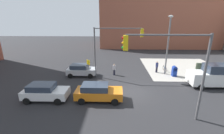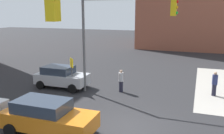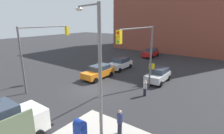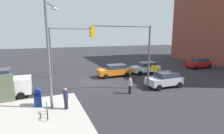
{
  "view_description": "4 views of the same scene",
  "coord_description": "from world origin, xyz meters",
  "px_view_note": "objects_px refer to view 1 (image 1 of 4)",
  "views": [
    {
      "loc": [
        -1.63,
        -14.56,
        7.26
      ],
      "look_at": [
        -2.22,
        2.7,
        1.93
      ],
      "focal_mm": 24.0,
      "sensor_mm": 36.0,
      "label": 1
    },
    {
      "loc": [
        3.11,
        -11.0,
        5.67
      ],
      "look_at": [
        -1.6,
        2.18,
        2.49
      ],
      "focal_mm": 40.0,
      "sensor_mm": 36.0,
      "label": 2
    },
    {
      "loc": [
        12.32,
        11.9,
        7.14
      ],
      "look_at": [
        -2.79,
        0.7,
        1.97
      ],
      "focal_mm": 28.0,
      "sensor_mm": 36.0,
      "label": 3
    },
    {
      "loc": [
        5.76,
        19.44,
        5.62
      ],
      "look_at": [
        -1.95,
        0.77,
        1.85
      ],
      "focal_mm": 28.0,
      "sensor_mm": 36.0,
      "label": 4
    }
  ],
  "objects_px": {
    "pedestrian_crossing": "(157,67)",
    "bicycle_leaning_on_fence": "(165,69)",
    "coupe_orange": "(98,92)",
    "pedestrian_waiting": "(114,69)",
    "mailbox_blue": "(174,71)",
    "street_lamp_corner": "(168,41)",
    "van_white_delivery": "(215,76)",
    "smokestack": "(223,13)",
    "sedan_silver": "(81,70)",
    "sedan_white": "(45,92)",
    "traffic_signal_se_corner": "(173,61)",
    "traffic_signal_nw_corner": "(114,42)"
  },
  "relations": [
    {
      "from": "traffic_signal_nw_corner",
      "to": "sedan_white",
      "type": "xyz_separation_m",
      "value": [
        -6.37,
        -6.43,
        -3.84
      ]
    },
    {
      "from": "smokestack",
      "to": "pedestrian_crossing",
      "type": "height_order",
      "value": "smokestack"
    },
    {
      "from": "pedestrian_crossing",
      "to": "bicycle_leaning_on_fence",
      "type": "bearing_deg",
      "value": 31.99
    },
    {
      "from": "street_lamp_corner",
      "to": "pedestrian_crossing",
      "type": "bearing_deg",
      "value": 130.05
    },
    {
      "from": "street_lamp_corner",
      "to": "pedestrian_waiting",
      "type": "distance_m",
      "value": 8.08
    },
    {
      "from": "traffic_signal_nw_corner",
      "to": "bicycle_leaning_on_fence",
      "type": "xyz_separation_m",
      "value": [
        7.66,
        2.7,
        -4.33
      ]
    },
    {
      "from": "mailbox_blue",
      "to": "bicycle_leaning_on_fence",
      "type": "bearing_deg",
      "value": 105.28
    },
    {
      "from": "smokestack",
      "to": "van_white_delivery",
      "type": "relative_size",
      "value": 3.49
    },
    {
      "from": "van_white_delivery",
      "to": "sedan_silver",
      "type": "bearing_deg",
      "value": 169.83
    },
    {
      "from": "bicycle_leaning_on_fence",
      "to": "street_lamp_corner",
      "type": "bearing_deg",
      "value": -106.48
    },
    {
      "from": "sedan_white",
      "to": "smokestack",
      "type": "bearing_deg",
      "value": 41.83
    },
    {
      "from": "smokestack",
      "to": "van_white_delivery",
      "type": "xyz_separation_m",
      "value": [
        -17.7,
        -28.2,
        -8.15
      ]
    },
    {
      "from": "coupe_orange",
      "to": "pedestrian_waiting",
      "type": "xyz_separation_m",
      "value": [
        1.38,
        7.01,
        -0.01
      ]
    },
    {
      "from": "sedan_white",
      "to": "pedestrian_waiting",
      "type": "relative_size",
      "value": 2.6
    },
    {
      "from": "street_lamp_corner",
      "to": "van_white_delivery",
      "type": "bearing_deg",
      "value": -39.3
    },
    {
      "from": "van_white_delivery",
      "to": "pedestrian_crossing",
      "type": "relative_size",
      "value": 3.22
    },
    {
      "from": "smokestack",
      "to": "traffic_signal_se_corner",
      "type": "bearing_deg",
      "value": -125.95
    },
    {
      "from": "mailbox_blue",
      "to": "sedan_silver",
      "type": "distance_m",
      "value": 12.73
    },
    {
      "from": "van_white_delivery",
      "to": "pedestrian_crossing",
      "type": "distance_m",
      "value": 7.13
    },
    {
      "from": "pedestrian_crossing",
      "to": "bicycle_leaning_on_fence",
      "type": "xyz_separation_m",
      "value": [
        1.4,
        0.7,
        -0.52
      ]
    },
    {
      "from": "smokestack",
      "to": "van_white_delivery",
      "type": "height_order",
      "value": "smokestack"
    },
    {
      "from": "traffic_signal_se_corner",
      "to": "bicycle_leaning_on_fence",
      "type": "bearing_deg",
      "value": 73.89
    },
    {
      "from": "coupe_orange",
      "to": "pedestrian_waiting",
      "type": "relative_size",
      "value": 2.75
    },
    {
      "from": "van_white_delivery",
      "to": "traffic_signal_se_corner",
      "type": "bearing_deg",
      "value": -139.28
    },
    {
      "from": "coupe_orange",
      "to": "van_white_delivery",
      "type": "relative_size",
      "value": 0.82
    },
    {
      "from": "sedan_silver",
      "to": "pedestrian_crossing",
      "type": "height_order",
      "value": "pedestrian_crossing"
    },
    {
      "from": "smokestack",
      "to": "street_lamp_corner",
      "type": "height_order",
      "value": "smokestack"
    },
    {
      "from": "smokestack",
      "to": "pedestrian_waiting",
      "type": "xyz_separation_m",
      "value": [
        -29.24,
        -24.8,
        -8.6
      ]
    },
    {
      "from": "traffic_signal_se_corner",
      "to": "coupe_orange",
      "type": "bearing_deg",
      "value": 154.38
    },
    {
      "from": "sedan_silver",
      "to": "bicycle_leaning_on_fence",
      "type": "relative_size",
      "value": 2.21
    },
    {
      "from": "sedan_silver",
      "to": "pedestrian_crossing",
      "type": "relative_size",
      "value": 2.31
    },
    {
      "from": "coupe_orange",
      "to": "van_white_delivery",
      "type": "bearing_deg",
      "value": 15.63
    },
    {
      "from": "sedan_silver",
      "to": "coupe_orange",
      "type": "distance_m",
      "value": 7.22
    },
    {
      "from": "van_white_delivery",
      "to": "mailbox_blue",
      "type": "bearing_deg",
      "value": 136.24
    },
    {
      "from": "traffic_signal_nw_corner",
      "to": "coupe_orange",
      "type": "height_order",
      "value": "traffic_signal_nw_corner"
    },
    {
      "from": "sedan_white",
      "to": "pedestrian_crossing",
      "type": "relative_size",
      "value": 2.49
    },
    {
      "from": "sedan_white",
      "to": "sedan_silver",
      "type": "bearing_deg",
      "value": 73.97
    },
    {
      "from": "pedestrian_waiting",
      "to": "van_white_delivery",
      "type": "bearing_deg",
      "value": 62.05
    },
    {
      "from": "mailbox_blue",
      "to": "pedestrian_crossing",
      "type": "relative_size",
      "value": 0.85
    },
    {
      "from": "street_lamp_corner",
      "to": "mailbox_blue",
      "type": "bearing_deg",
      "value": -21.93
    },
    {
      "from": "mailbox_blue",
      "to": "sedan_silver",
      "type": "relative_size",
      "value": 0.37
    },
    {
      "from": "sedan_silver",
      "to": "coupe_orange",
      "type": "relative_size",
      "value": 0.88
    },
    {
      "from": "traffic_signal_nw_corner",
      "to": "street_lamp_corner",
      "type": "height_order",
      "value": "street_lamp_corner"
    },
    {
      "from": "mailbox_blue",
      "to": "pedestrian_crossing",
      "type": "bearing_deg",
      "value": 143.13
    },
    {
      "from": "traffic_signal_se_corner",
      "to": "pedestrian_waiting",
      "type": "bearing_deg",
      "value": 113.52
    },
    {
      "from": "bicycle_leaning_on_fence",
      "to": "pedestrian_waiting",
      "type": "bearing_deg",
      "value": -165.28
    },
    {
      "from": "pedestrian_crossing",
      "to": "pedestrian_waiting",
      "type": "relative_size",
      "value": 1.04
    },
    {
      "from": "smokestack",
      "to": "pedestrian_crossing",
      "type": "bearing_deg",
      "value": -134.44
    },
    {
      "from": "sedan_white",
      "to": "coupe_orange",
      "type": "relative_size",
      "value": 0.94
    },
    {
      "from": "street_lamp_corner",
      "to": "coupe_orange",
      "type": "xyz_separation_m",
      "value": [
        -8.46,
        -7.26,
        -3.86
      ]
    }
  ]
}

